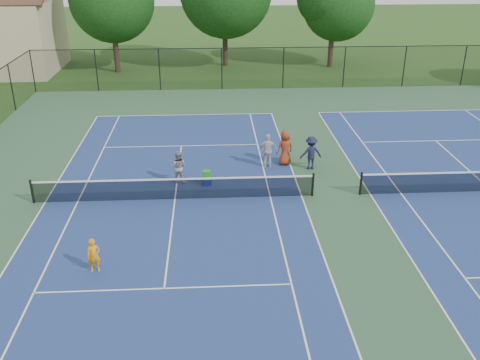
{
  "coord_description": "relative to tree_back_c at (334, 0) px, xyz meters",
  "views": [
    {
      "loc": [
        -5.37,
        -20.63,
        10.3
      ],
      "look_at": [
        -4.26,
        -1.0,
        1.3
      ],
      "focal_mm": 40.0,
      "sensor_mm": 36.0,
      "label": 1
    }
  ],
  "objects": [
    {
      "name": "ground",
      "position": [
        -5.0,
        -25.0,
        -5.48
      ],
      "size": [
        140.0,
        140.0,
        0.0
      ],
      "primitive_type": "plane",
      "color": "#234716",
      "rests_on": "ground"
    },
    {
      "name": "court_pad",
      "position": [
        -5.0,
        -25.0,
        -5.48
      ],
      "size": [
        36.0,
        36.0,
        0.01
      ],
      "primitive_type": "cube",
      "color": "#2F5334",
      "rests_on": "ground"
    },
    {
      "name": "tennis_court_left",
      "position": [
        -12.0,
        -25.0,
        -5.38
      ],
      "size": [
        12.0,
        23.83,
        1.07
      ],
      "color": "navy",
      "rests_on": "ground"
    },
    {
      "name": "perimeter_fence",
      "position": [
        -5.0,
        -25.0,
        -3.88
      ],
      "size": [
        36.08,
        36.08,
        3.02
      ],
      "color": "black",
      "rests_on": "ground"
    },
    {
      "name": "tree_back_c",
      "position": [
        0.0,
        0.0,
        0.0
      ],
      "size": [
        6.0,
        6.0,
        8.4
      ],
      "color": "#2D2116",
      "rests_on": "ground"
    },
    {
      "name": "child_player",
      "position": [
        -14.38,
        -30.24,
        -4.87
      ],
      "size": [
        0.5,
        0.38,
        1.21
      ],
      "primitive_type": "imported",
      "rotation": [
        0.0,
        0.0,
        0.22
      ],
      "color": "orange",
      "rests_on": "ground"
    },
    {
      "name": "instructor",
      "position": [
        -11.9,
        -23.24,
        -4.72
      ],
      "size": [
        0.84,
        0.72,
        1.52
      ],
      "primitive_type": "imported",
      "rotation": [
        0.0,
        0.0,
        2.92
      ],
      "color": "gray",
      "rests_on": "ground"
    },
    {
      "name": "bystander_a",
      "position": [
        -7.65,
        -21.67,
        -4.64
      ],
      "size": [
        0.99,
        0.42,
        1.68
      ],
      "primitive_type": "imported",
      "rotation": [
        0.0,
        0.0,
        3.15
      ],
      "color": "silver",
      "rests_on": "ground"
    },
    {
      "name": "bystander_b",
      "position": [
        -5.62,
        -22.03,
        -4.66
      ],
      "size": [
        1.14,
        0.77,
        1.65
      ],
      "primitive_type": "imported",
      "rotation": [
        0.0,
        0.0,
        3.29
      ],
      "color": "#191B38",
      "rests_on": "ground"
    },
    {
      "name": "bystander_c",
      "position": [
        -6.79,
        -21.4,
        -4.61
      ],
      "size": [
        1.0,
        0.84,
        1.74
      ],
      "primitive_type": "imported",
      "rotation": [
        0.0,
        0.0,
        3.53
      ],
      "color": "maroon",
      "rests_on": "ground"
    },
    {
      "name": "ball_crate",
      "position": [
        -10.62,
        -23.63,
        -5.34
      ],
      "size": [
        0.41,
        0.33,
        0.29
      ],
      "primitive_type": "cube",
      "rotation": [
        0.0,
        0.0,
        0.15
      ],
      "color": "navy",
      "rests_on": "ground"
    },
    {
      "name": "ball_hopper",
      "position": [
        -10.62,
        -23.63,
        -4.98
      ],
      "size": [
        0.37,
        0.3,
        0.42
      ],
      "primitive_type": "cube",
      "rotation": [
        0.0,
        0.0,
        0.11
      ],
      "color": "#209B1B",
      "rests_on": "ball_crate"
    }
  ]
}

